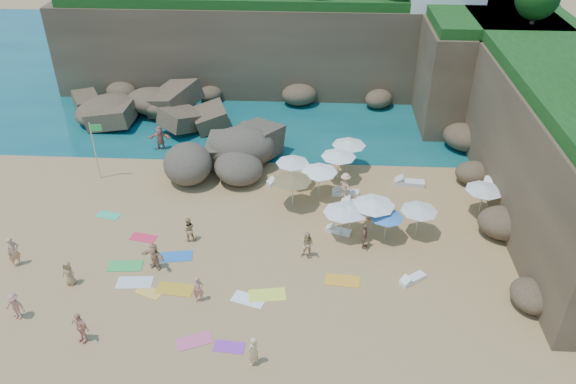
# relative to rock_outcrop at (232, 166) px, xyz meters

# --- Properties ---
(ground) EXTENTS (120.00, 120.00, 0.00)m
(ground) POSITION_rel_rock_outcrop_xyz_m (2.47, -9.38, 0.00)
(ground) COLOR tan
(ground) RESTS_ON ground
(seawater) EXTENTS (120.00, 120.00, 0.00)m
(seawater) POSITION_rel_rock_outcrop_xyz_m (2.47, 20.62, 0.00)
(seawater) COLOR #0C4751
(seawater) RESTS_ON ground
(cliff_back) EXTENTS (44.00, 8.00, 8.00)m
(cliff_back) POSITION_rel_rock_outcrop_xyz_m (4.47, 15.62, 4.00)
(cliff_back) COLOR brown
(cliff_back) RESTS_ON ground
(cliff_right) EXTENTS (8.00, 30.00, 8.00)m
(cliff_right) POSITION_rel_rock_outcrop_xyz_m (21.47, -1.38, 4.00)
(cliff_right) COLOR brown
(cliff_right) RESTS_ON ground
(cliff_corner) EXTENTS (10.00, 12.00, 8.00)m
(cliff_corner) POSITION_rel_rock_outcrop_xyz_m (19.47, 10.62, 4.00)
(cliff_corner) COLOR brown
(cliff_corner) RESTS_ON ground
(rock_promontory) EXTENTS (12.00, 7.00, 2.00)m
(rock_promontory) POSITION_rel_rock_outcrop_xyz_m (-8.53, 6.62, 0.00)
(rock_promontory) COLOR brown
(rock_promontory) RESTS_ON ground
(marina_masts) EXTENTS (3.10, 0.10, 6.00)m
(marina_masts) POSITION_rel_rock_outcrop_xyz_m (-14.03, 20.62, 3.00)
(marina_masts) COLOR white
(marina_masts) RESTS_ON ground
(rock_outcrop) EXTENTS (8.88, 7.92, 2.93)m
(rock_outcrop) POSITION_rel_rock_outcrop_xyz_m (0.00, 0.00, 0.00)
(rock_outcrop) COLOR brown
(rock_outcrop) RESTS_ON ground
(flag_pole) EXTENTS (0.84, 0.12, 4.29)m
(flag_pole) POSITION_rel_rock_outcrop_xyz_m (-8.87, -2.22, 2.74)
(flag_pole) COLOR silver
(flag_pole) RESTS_ON ground
(parasol_0) EXTENTS (2.26, 2.26, 2.14)m
(parasol_0) POSITION_rel_rock_outcrop_xyz_m (4.55, -2.44, 1.96)
(parasol_0) COLOR silver
(parasol_0) RESTS_ON ground
(parasol_1) EXTENTS (2.41, 2.41, 2.28)m
(parasol_1) POSITION_rel_rock_outcrop_xyz_m (8.42, 0.11, 2.09)
(parasol_1) COLOR silver
(parasol_1) RESTS_ON ground
(parasol_2) EXTENTS (2.40, 2.40, 2.27)m
(parasol_2) POSITION_rel_rock_outcrop_xyz_m (6.37, -3.70, 2.08)
(parasol_2) COLOR silver
(parasol_2) RESTS_ON ground
(parasol_3) EXTENTS (1.99, 1.99, 1.88)m
(parasol_3) POSITION_rel_rock_outcrop_xyz_m (17.95, -3.76, 1.72)
(parasol_3) COLOR silver
(parasol_3) RESTS_ON ground
(parasol_4) EXTENTS (2.52, 2.52, 2.39)m
(parasol_4) POSITION_rel_rock_outcrop_xyz_m (9.62, -7.54, 2.19)
(parasol_4) COLOR silver
(parasol_4) RESTS_ON ground
(parasol_5) EXTENTS (2.41, 2.41, 2.28)m
(parasol_5) POSITION_rel_rock_outcrop_xyz_m (7.66, -1.59, 2.09)
(parasol_5) COLOR silver
(parasol_5) RESTS_ON ground
(parasol_6) EXTENTS (2.47, 2.47, 2.34)m
(parasol_6) POSITION_rel_rock_outcrop_xyz_m (4.69, -5.01, 2.14)
(parasol_6) COLOR silver
(parasol_6) RESTS_ON ground
(parasol_7) EXTENTS (2.22, 2.22, 2.10)m
(parasol_7) POSITION_rel_rock_outcrop_xyz_m (12.29, -7.61, 1.93)
(parasol_7) COLOR silver
(parasol_7) RESTS_ON ground
(parasol_8) EXTENTS (2.31, 2.31, 2.19)m
(parasol_8) POSITION_rel_rock_outcrop_xyz_m (16.60, -5.23, 2.01)
(parasol_8) COLOR silver
(parasol_8) RESTS_ON ground
(parasol_9) EXTENTS (2.28, 2.28, 2.15)m
(parasol_9) POSITION_rel_rock_outcrop_xyz_m (7.76, -8.08, 1.98)
(parasol_9) COLOR silver
(parasol_9) RESTS_ON ground
(parasol_10) EXTENTS (2.02, 2.02, 1.91)m
(parasol_10) POSITION_rel_rock_outcrop_xyz_m (10.36, -8.15, 1.75)
(parasol_10) COLOR silver
(parasol_10) RESTS_ON ground
(parasol_11) EXTENTS (2.28, 2.28, 2.16)m
(parasol_11) POSITION_rel_rock_outcrop_xyz_m (8.22, -7.94, 1.98)
(parasol_11) COLOR silver
(parasol_11) RESTS_ON ground
(lounger_0) EXTENTS (1.75, 1.41, 0.27)m
(lounger_0) POSITION_rel_rock_outcrop_xyz_m (3.60, -2.14, 0.13)
(lounger_0) COLOR white
(lounger_0) RESTS_ON ground
(lounger_1) EXTENTS (2.10, 0.85, 0.32)m
(lounger_1) POSITION_rel_rock_outcrop_xyz_m (12.61, -1.91, 0.16)
(lounger_1) COLOR silver
(lounger_1) RESTS_ON ground
(lounger_2) EXTENTS (1.98, 0.73, 0.30)m
(lounger_2) POSITION_rel_rock_outcrop_xyz_m (8.85, -4.71, 0.15)
(lounger_2) COLOR white
(lounger_2) RESTS_ON ground
(lounger_3) EXTENTS (1.83, 0.63, 0.28)m
(lounger_3) POSITION_rel_rock_outcrop_xyz_m (8.18, -3.39, 0.14)
(lounger_3) COLOR silver
(lounger_3) RESTS_ON ground
(lounger_4) EXTENTS (1.62, 0.97, 0.24)m
(lounger_4) POSITION_rel_rock_outcrop_xyz_m (7.62, -7.65, 0.12)
(lounger_4) COLOR white
(lounger_4) RESTS_ON ground
(lounger_5) EXTENTS (1.56, 1.34, 0.24)m
(lounger_5) POSITION_rel_rock_outcrop_xyz_m (11.58, -11.81, 0.12)
(lounger_5) COLOR white
(lounger_5) RESTS_ON ground
(towel_1) EXTENTS (1.87, 1.43, 0.03)m
(towel_1) POSITION_rel_rock_outcrop_xyz_m (0.54, -16.72, 0.01)
(towel_1) COLOR #DD567D
(towel_1) RESTS_ON ground
(towel_2) EXTENTS (2.04, 1.16, 0.03)m
(towel_2) POSITION_rel_rock_outcrop_xyz_m (-1.17, -13.20, 0.02)
(towel_2) COLOR gold
(towel_2) RESTS_ON ground
(towel_3) EXTENTS (1.97, 1.09, 0.03)m
(towel_3) POSITION_rel_rock_outcrop_xyz_m (-4.42, -11.49, 0.02)
(towel_3) COLOR green
(towel_3) RESTS_ON ground
(towel_4) EXTENTS (1.61, 1.21, 0.03)m
(towel_4) POSITION_rel_rock_outcrop_xyz_m (-2.51, -13.51, 0.01)
(towel_4) COLOR #F9B441
(towel_4) RESTS_ON ground
(towel_5) EXTENTS (1.98, 1.11, 0.03)m
(towel_5) POSITION_rel_rock_outcrop_xyz_m (-3.50, -12.81, 0.02)
(towel_5) COLOR silver
(towel_5) RESTS_ON ground
(towel_6) EXTENTS (1.51, 0.85, 0.03)m
(towel_6) POSITION_rel_rock_outcrop_xyz_m (2.27, -17.00, 0.01)
(towel_6) COLOR purple
(towel_6) RESTS_ON ground
(towel_7) EXTENTS (1.68, 1.09, 0.03)m
(towel_7) POSITION_rel_rock_outcrop_xyz_m (-4.11, -8.87, 0.01)
(towel_7) COLOR #ED2946
(towel_7) RESTS_ON ground
(towel_8) EXTENTS (1.98, 1.21, 0.03)m
(towel_8) POSITION_rel_rock_outcrop_xyz_m (-1.75, -10.51, 0.02)
(towel_8) COLOR blue
(towel_8) RESTS_ON ground
(towel_10) EXTENTS (1.96, 1.12, 0.03)m
(towel_10) POSITION_rel_rock_outcrop_xyz_m (7.76, -12.02, 0.02)
(towel_10) COLOR orange
(towel_10) RESTS_ON ground
(towel_11) EXTENTS (1.66, 1.09, 0.03)m
(towel_11) POSITION_rel_rock_outcrop_xyz_m (-6.99, -6.70, 0.01)
(towel_11) COLOR #36C07D
(towel_11) RESTS_ON ground
(towel_12) EXTENTS (2.07, 1.25, 0.03)m
(towel_12) POSITION_rel_rock_outcrop_xyz_m (3.77, -13.38, 0.02)
(towel_12) COLOR #F3FF43
(towel_12) RESTS_ON ground
(towel_13) EXTENTS (1.92, 1.36, 0.03)m
(towel_13) POSITION_rel_rock_outcrop_xyz_m (2.82, -13.76, 0.02)
(towel_13) COLOR white
(towel_13) RESTS_ON ground
(person_stand_0) EXTENTS (0.79, 0.81, 1.88)m
(person_stand_0) POSITION_rel_rock_outcrop_xyz_m (-10.51, -11.72, 0.94)
(person_stand_0) COLOR tan
(person_stand_0) RESTS_ON ground
(person_stand_1) EXTENTS (0.92, 0.79, 1.62)m
(person_stand_1) POSITION_rel_rock_outcrop_xyz_m (-1.28, -8.92, 0.81)
(person_stand_1) COLOR tan
(person_stand_1) RESTS_ON ground
(person_stand_2) EXTENTS (1.17, 1.18, 1.82)m
(person_stand_2) POSITION_rel_rock_outcrop_xyz_m (8.11, -3.72, 0.91)
(person_stand_2) COLOR #E8B184
(person_stand_2) RESTS_ON ground
(person_stand_3) EXTENTS (0.54, 1.01, 1.64)m
(person_stand_3) POSITION_rel_rock_outcrop_xyz_m (9.06, -9.05, 0.82)
(person_stand_3) COLOR #8F6247
(person_stand_3) RESTS_ON ground
(person_stand_4) EXTENTS (0.97, 0.69, 1.80)m
(person_stand_4) POSITION_rel_rock_outcrop_xyz_m (9.57, -5.98, 0.90)
(person_stand_4) COLOR tan
(person_stand_4) RESTS_ON ground
(person_stand_5) EXTENTS (1.83, 0.64, 1.94)m
(person_stand_5) POSITION_rel_rock_outcrop_xyz_m (-5.77, 2.22, 0.97)
(person_stand_5) COLOR #C17660
(person_stand_5) RESTS_ON ground
(person_stand_6) EXTENTS (0.69, 0.73, 1.68)m
(person_stand_6) POSITION_rel_rock_outcrop_xyz_m (3.54, -17.91, 0.84)
(person_stand_6) COLOR #EDC586
(person_stand_6) RESTS_ON ground
(person_lie_0) EXTENTS (1.17, 1.67, 0.42)m
(person_lie_0) POSITION_rel_rock_outcrop_xyz_m (-8.57, -15.73, 0.21)
(person_lie_0) COLOR tan
(person_lie_0) RESTS_ON ground
(person_lie_1) EXTENTS (1.61, 1.99, 0.42)m
(person_lie_1) POSITION_rel_rock_outcrop_xyz_m (-4.78, -16.98, 0.21)
(person_lie_1) COLOR #EFA788
(person_lie_1) RESTS_ON ground
(person_lie_2) EXTENTS (1.05, 1.60, 0.39)m
(person_lie_2) POSITION_rel_rock_outcrop_xyz_m (-6.88, -13.09, 0.20)
(person_lie_2) COLOR #9D7A4E
(person_lie_2) RESTS_ON ground
(person_lie_3) EXTENTS (2.02, 2.08, 0.44)m
(person_lie_3) POSITION_rel_rock_outcrop_xyz_m (-2.63, -11.56, 0.22)
(person_lie_3) COLOR tan
(person_lie_3) RESTS_ON ground
(person_lie_4) EXTENTS (1.05, 1.61, 0.36)m
(person_lie_4) POSITION_rel_rock_outcrop_xyz_m (0.28, -13.99, 0.18)
(person_lie_4) COLOR tan
(person_lie_4) RESTS_ON ground
(person_lie_5) EXTENTS (1.23, 1.85, 0.64)m
(person_lie_5) POSITION_rel_rock_outcrop_xyz_m (5.80, -10.13, 0.32)
(person_lie_5) COLOR tan
(person_lie_5) RESTS_ON ground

